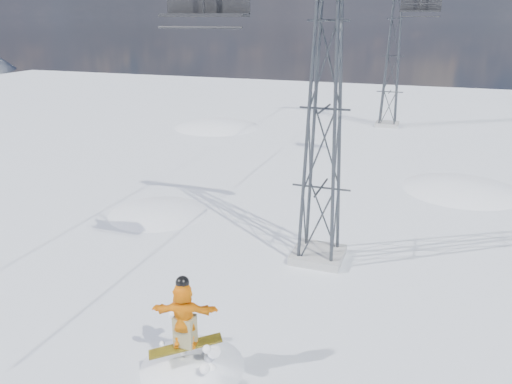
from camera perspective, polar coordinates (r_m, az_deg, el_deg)
snow_terrain at (r=35.62m, az=2.37°, el=-10.90°), size 39.00×37.00×22.00m
lift_tower_near at (r=16.80m, az=7.85°, el=9.32°), size 5.20×1.80×11.43m
lift_tower_far at (r=41.45m, az=15.38°, el=14.71°), size 5.20×1.80×11.43m
lift_chair_near at (r=13.11m, az=-5.89°, el=20.50°), size 2.24×0.64×2.78m
lift_chair_mid at (r=28.37m, az=18.30°, el=19.46°), size 2.02×0.58×2.50m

